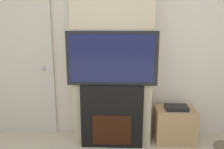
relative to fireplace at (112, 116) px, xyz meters
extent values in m
cube|color=silver|center=(0.00, 0.39, 0.95)|extent=(6.00, 0.06, 2.70)
cube|color=beige|center=(0.00, 0.18, 0.95)|extent=(0.99, 0.36, 2.70)
cube|color=black|center=(0.00, 0.00, 0.00)|extent=(0.78, 0.14, 0.81)
cube|color=#33160A|center=(0.00, -0.07, -0.16)|extent=(0.48, 0.01, 0.39)
cube|color=black|center=(0.00, 0.00, 0.74)|extent=(1.10, 0.06, 0.66)
cube|color=#191E4C|center=(0.00, -0.03, 0.74)|extent=(1.01, 0.01, 0.58)
cube|color=tan|center=(0.83, 0.14, -0.17)|extent=(0.52, 0.35, 0.47)
cube|color=black|center=(0.83, 0.10, 0.09)|extent=(0.28, 0.19, 0.05)
cube|color=beige|center=(-1.26, 0.34, 0.60)|extent=(0.87, 0.04, 2.00)
sphere|color=silver|center=(-0.95, 0.30, 0.56)|extent=(0.06, 0.06, 0.06)
camera|label=1|loc=(0.10, -2.60, 1.10)|focal=35.00mm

